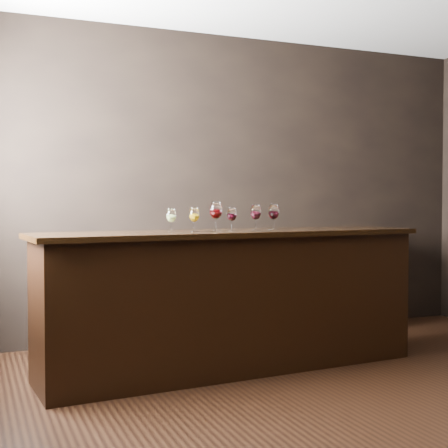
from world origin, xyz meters
name	(u,v)px	position (x,y,z in m)	size (l,w,h in m)	color
ground	(373,404)	(0.00, 0.00, 0.00)	(5.00, 5.00, 0.00)	black
room_shell	(332,110)	(-0.23, 0.11, 1.81)	(5.02, 4.52, 2.81)	black
bar_counter	(233,303)	(-0.49, 1.07, 0.50)	(2.85, 0.62, 1.00)	black
bar_top	(233,233)	(-0.49, 1.07, 1.02)	(2.94, 0.68, 0.04)	black
back_bar_shelf	(239,284)	(-0.02, 2.03, 0.49)	(2.75, 0.40, 0.99)	black
glass_white	(171,216)	(-0.96, 1.09, 1.15)	(0.07, 0.07, 0.17)	white
glass_amber	(194,215)	(-0.80, 1.04, 1.15)	(0.07, 0.07, 0.17)	white
glass_red_a	(216,211)	(-0.63, 1.06, 1.18)	(0.09, 0.09, 0.22)	white
glass_red_b	(232,215)	(-0.48, 1.11, 1.15)	(0.07, 0.07, 0.17)	white
glass_red_c	(256,213)	(-0.31, 1.06, 1.17)	(0.08, 0.08, 0.20)	white
glass_red_d	(274,212)	(-0.15, 1.07, 1.17)	(0.08, 0.08, 0.20)	white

